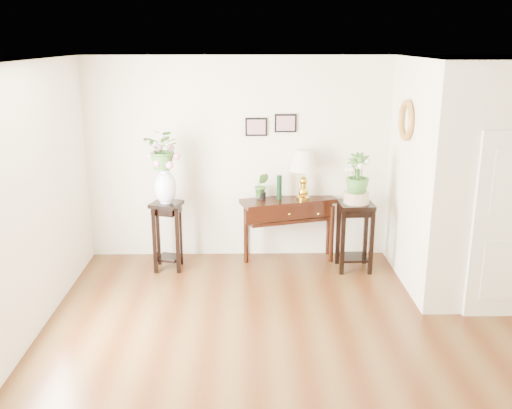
{
  "coord_description": "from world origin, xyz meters",
  "views": [
    {
      "loc": [
        -0.79,
        -5.01,
        3.0
      ],
      "look_at": [
        -0.68,
        1.3,
        1.16
      ],
      "focal_mm": 40.0,
      "sensor_mm": 36.0,
      "label": 1
    }
  ],
  "objects_px": {
    "table_lamp": "(304,174)",
    "plant_stand_a": "(168,236)",
    "plant_stand_b": "(354,236)",
    "console_table": "(288,229)"
  },
  "relations": [
    {
      "from": "console_table",
      "to": "plant_stand_b",
      "type": "height_order",
      "value": "plant_stand_b"
    },
    {
      "from": "plant_stand_a",
      "to": "table_lamp",
      "type": "bearing_deg",
      "value": 10.94
    },
    {
      "from": "console_table",
      "to": "plant_stand_b",
      "type": "relative_size",
      "value": 1.41
    },
    {
      "from": "table_lamp",
      "to": "plant_stand_a",
      "type": "distance_m",
      "value": 2.02
    },
    {
      "from": "plant_stand_a",
      "to": "plant_stand_b",
      "type": "distance_m",
      "value": 2.5
    },
    {
      "from": "table_lamp",
      "to": "plant_stand_a",
      "type": "bearing_deg",
      "value": -169.06
    },
    {
      "from": "console_table",
      "to": "table_lamp",
      "type": "bearing_deg",
      "value": -16.91
    },
    {
      "from": "plant_stand_a",
      "to": "console_table",
      "type": "bearing_deg",
      "value": 12.24
    },
    {
      "from": "table_lamp",
      "to": "plant_stand_b",
      "type": "relative_size",
      "value": 0.75
    },
    {
      "from": "console_table",
      "to": "table_lamp",
      "type": "xyz_separation_m",
      "value": [
        0.2,
        0.0,
        0.79
      ]
    }
  ]
}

